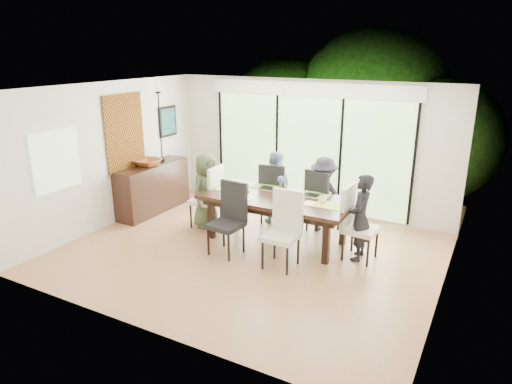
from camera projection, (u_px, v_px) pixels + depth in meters
The scene contains 62 objects.
floor at pixel (249, 253), 7.64m from camera, with size 6.00×5.00×0.01m, color #975B3C.
ceiling at pixel (248, 88), 6.81m from camera, with size 6.00×5.00×0.01m, color white.
wall_back at pixel (309, 146), 9.33m from camera, with size 6.00×0.02×2.70m, color silver.
wall_front at pixel (139, 228), 5.12m from camera, with size 6.00×0.02×2.70m, color white.
wall_left at pixel (110, 155), 8.60m from camera, with size 0.02×5.00×2.70m, color silver.
wall_right at pixel (452, 205), 5.86m from camera, with size 0.02×5.00×2.70m, color beige.
glass_doors at pixel (308, 154), 9.34m from camera, with size 4.20×0.02×2.30m, color #598C3F.
blinds_header at pixel (310, 89), 8.94m from camera, with size 4.40×0.06×0.28m, color white.
mullion_a at pixel (221, 144), 10.29m from camera, with size 0.05×0.04×2.30m, color black.
mullion_b at pixel (277, 150), 9.65m from camera, with size 0.05×0.04×2.30m, color black.
mullion_c at pixel (340, 158), 9.01m from camera, with size 0.05×0.04×2.30m, color black.
mullion_d at pixel (414, 166), 8.37m from camera, with size 0.05×0.04×2.30m, color black.
side_window at pixel (56, 161), 7.53m from camera, with size 0.02×0.90×1.00m, color #8CAD7F.
deck at pixel (321, 199), 10.50m from camera, with size 6.00×1.80×0.10m, color brown.
rail_top at pixel (334, 166), 10.98m from camera, with size 6.00×0.08×0.06m, color brown.
foliage_left at pixel (285, 118), 12.37m from camera, with size 3.20×3.20×3.20m, color #14380F.
foliage_mid at pixel (372, 108), 11.76m from camera, with size 4.00×4.00×4.00m, color #14380F.
foliage_right at pixel (439, 140), 10.44m from camera, with size 2.80×2.80×2.80m, color #14380F.
foliage_far at pixel (343, 109), 12.86m from camera, with size 3.60×3.60×3.60m, color #14380F.
table_top at pixel (277, 199), 7.88m from camera, with size 2.63×1.21×0.07m, color black.
table_apron at pixel (277, 204), 7.91m from camera, with size 2.41×0.99×0.11m, color black.
table_leg_fl at pixel (212, 218), 8.13m from camera, with size 0.10×0.10×0.76m, color black.
table_leg_fr at pixel (326, 241), 7.15m from camera, with size 0.10×0.10×0.76m, color black.
table_leg_bl at pixel (236, 204), 8.85m from camera, with size 0.10×0.10×0.76m, color black.
table_leg_br at pixel (344, 224), 7.87m from camera, with size 0.10×0.10×0.76m, color black.
chair_left_end at pixel (205, 196), 8.62m from camera, with size 0.50×0.50×1.21m, color white, non-canonical shape.
chair_right_end at pixel (361, 224), 7.25m from camera, with size 0.50×0.50×1.21m, color white, non-canonical shape.
chair_far_left at pixel (275, 192), 8.85m from camera, with size 0.50×0.50×1.21m, color black, non-canonical shape.
chair_far_right at pixel (324, 200), 8.40m from camera, with size 0.50×0.50×1.21m, color black, non-canonical shape.
chair_near_left at pixel (226, 220), 7.43m from camera, with size 0.50×0.50×1.21m, color black, non-canonical shape.
chair_near_right at pixel (281, 231), 6.98m from camera, with size 0.50×0.50×1.21m, color silver, non-canonical shape.
person_left_end at pixel (206, 191), 8.58m from camera, with size 0.66×0.41×1.41m, color #445236.
person_right_end at pixel (360, 218), 7.23m from camera, with size 0.66×0.41×1.41m, color black.
person_far_left at pixel (275, 187), 8.80m from camera, with size 0.66×0.41×1.41m, color #7390A6.
person_far_right at pixel (324, 195), 8.35m from camera, with size 0.66×0.41×1.41m, color #282233.
placemat_left at pixel (230, 189), 8.30m from camera, with size 0.48×0.35×0.01m, color #8CB841.
placemat_right at pixel (329, 205), 7.43m from camera, with size 0.48×0.35×0.01m, color #9FC446.
placemat_far_l at pixel (264, 187), 8.41m from camera, with size 0.48×0.35×0.01m, color #7FA63B.
placemat_far_r at pixel (315, 195), 7.95m from camera, with size 0.48×0.35×0.01m, color #83A139.
placemat_paper at pixel (241, 197), 7.87m from camera, with size 0.48×0.35×0.01m, color white.
tablet_far_l at pixel (268, 188), 8.32m from camera, with size 0.28×0.20×0.01m, color black.
tablet_far_r at pixel (311, 195), 7.93m from camera, with size 0.26×0.19×0.01m, color black.
papers at pixel (314, 204), 7.51m from camera, with size 0.33×0.24×0.00m, color white.
platter_base at pixel (241, 196), 7.86m from camera, with size 0.28×0.28×0.03m, color white.
platter_snacks at pixel (241, 195), 7.85m from camera, with size 0.22×0.22×0.02m, color orange.
vase at pixel (281, 193), 7.87m from camera, with size 0.09×0.09×0.13m, color silver.
hyacinth_stems at pixel (281, 186), 7.83m from camera, with size 0.04×0.04×0.18m, color #337226.
hyacinth_blooms at pixel (281, 179), 7.79m from camera, with size 0.12×0.12×0.12m, color #4B63BC.
laptop at pixel (232, 190), 8.17m from camera, with size 0.36×0.23×0.03m, color silver.
cup_a at pixel (246, 186), 8.30m from camera, with size 0.14×0.14×0.11m, color white.
cup_b at pixel (282, 197), 7.70m from camera, with size 0.11×0.11×0.10m, color white.
cup_c at pixel (323, 199), 7.57m from camera, with size 0.14×0.14×0.11m, color white.
book at pixel (291, 198), 7.79m from camera, with size 0.18×0.25×0.02m, color white.
sideboard at pixel (153, 188), 9.45m from camera, with size 0.50×1.78×1.00m, color black.
bowl at pixel (148, 162), 9.19m from camera, with size 0.53×0.53×0.13m, color brown.
candlestick_base at pixel (162, 160), 9.58m from camera, with size 0.11×0.11×0.04m, color black.
candlestick_shaft at pixel (160, 127), 9.37m from camera, with size 0.03×0.03×1.39m, color black.
candlestick_pan at pixel (158, 92), 9.16m from camera, with size 0.11×0.11×0.03m, color black.
candle at pixel (158, 89), 9.14m from camera, with size 0.04×0.04×0.11m, color silver.
tapestry at pixel (125, 133), 8.81m from camera, with size 0.02×1.00×1.50m, color #994F16.
art_frame at pixel (168, 121), 9.88m from camera, with size 0.03×0.55×0.65m, color black.
art_canvas at pixel (168, 122), 9.87m from camera, with size 0.01×0.45×0.55m, color #194B50.
Camera 1 is at (3.43, -6.06, 3.29)m, focal length 32.00 mm.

